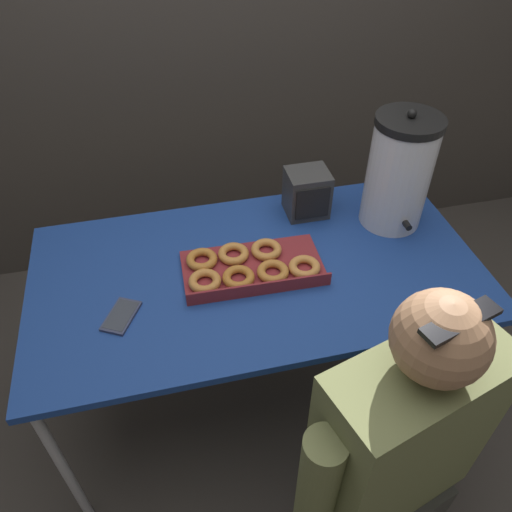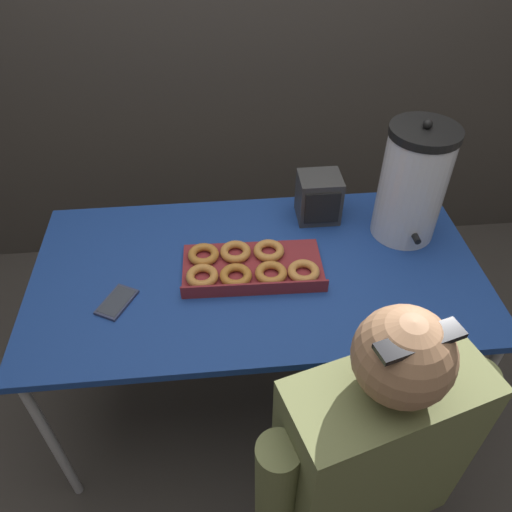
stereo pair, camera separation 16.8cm
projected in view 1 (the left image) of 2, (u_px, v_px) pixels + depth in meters
ground_plane at (257, 392)px, 2.25m from camera, size 12.00×12.00×0.00m
back_wall at (199, 17)px, 2.20m from camera, size 6.00×0.11×2.53m
folding_table at (257, 278)px, 1.76m from camera, size 1.55×0.82×0.77m
donut_box at (250, 267)px, 1.70m from camera, size 0.49×0.27×0.05m
coffee_urn at (399, 172)px, 1.79m from camera, size 0.24×0.27×0.46m
cell_phone at (121, 316)px, 1.56m from camera, size 0.14×0.16×0.01m
space_heater at (307, 193)px, 1.91m from camera, size 0.16×0.14×0.18m
person_seated at (390, 465)px, 1.39m from camera, size 0.60×0.34×1.26m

